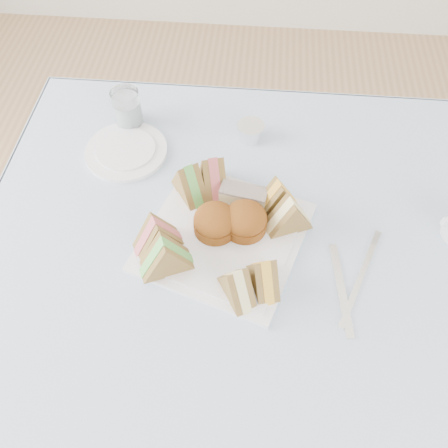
{
  "coord_description": "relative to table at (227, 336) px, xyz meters",
  "views": [
    {
      "loc": [
        0.03,
        -0.47,
        1.53
      ],
      "look_at": [
        -0.01,
        0.05,
        0.8
      ],
      "focal_mm": 38.0,
      "sensor_mm": 36.0,
      "label": 1
    }
  ],
  "objects": [
    {
      "name": "scone_left",
      "position": [
        -0.03,
        0.06,
        0.42
      ],
      "size": [
        0.1,
        0.1,
        0.06
      ],
      "primitive_type": "cylinder",
      "rotation": [
        0.0,
        0.0,
        -0.17
      ],
      "color": "brown",
      "rests_on": "serving_plate"
    },
    {
      "name": "sandwich_br_a",
      "position": [
        0.11,
        0.08,
        0.43
      ],
      "size": [
        0.1,
        0.08,
        0.08
      ],
      "primitive_type": null,
      "rotation": [
        0.0,
        0.0,
        -2.73
      ],
      "color": "olive",
      "rests_on": "serving_plate"
    },
    {
      "name": "scone_right",
      "position": [
        0.03,
        0.07,
        0.42
      ],
      "size": [
        0.09,
        0.09,
        0.06
      ],
      "primitive_type": "cylinder",
      "rotation": [
        0.0,
        0.0,
        0.03
      ],
      "color": "brown",
      "rests_on": "serving_plate"
    },
    {
      "name": "serving_plate",
      "position": [
        -0.01,
        0.05,
        0.38
      ],
      "size": [
        0.37,
        0.37,
        0.01
      ],
      "primitive_type": "cube",
      "rotation": [
        0.0,
        0.0,
        -0.32
      ],
      "color": "white",
      "rests_on": "tablecloth"
    },
    {
      "name": "fork",
      "position": [
        0.24,
        -0.03,
        0.38
      ],
      "size": [
        0.08,
        0.18,
        0.0
      ],
      "primitive_type": "cube",
      "rotation": [
        0.0,
        0.0,
        -0.38
      ],
      "color": "white",
      "rests_on": "tablecloth"
    },
    {
      "name": "tablecloth",
      "position": [
        0.0,
        0.0,
        0.37
      ],
      "size": [
        1.02,
        1.02,
        0.01
      ],
      "primitive_type": "cube",
      "color": "silver",
      "rests_on": "table"
    },
    {
      "name": "table",
      "position": [
        0.0,
        0.0,
        0.0
      ],
      "size": [
        0.9,
        0.9,
        0.74
      ],
      "primitive_type": "cube",
      "color": "brown",
      "rests_on": "floor"
    },
    {
      "name": "sandwich_fr_a",
      "position": [
        0.07,
        -0.05,
        0.43
      ],
      "size": [
        0.07,
        0.1,
        0.08
      ],
      "primitive_type": null,
      "rotation": [
        0.0,
        0.0,
        -1.22
      ],
      "color": "olive",
      "rests_on": "serving_plate"
    },
    {
      "name": "tea_strainer",
      "position": [
        0.02,
        0.33,
        0.39
      ],
      "size": [
        0.07,
        0.07,
        0.03
      ],
      "primitive_type": "cylinder",
      "rotation": [
        0.0,
        0.0,
        0.09
      ],
      "color": "white",
      "rests_on": "tablecloth"
    },
    {
      "name": "water_glass",
      "position": [
        -0.26,
        0.35,
        0.42
      ],
      "size": [
        0.07,
        0.07,
        0.09
      ],
      "primitive_type": "cylinder",
      "rotation": [
        0.0,
        0.0,
        -0.1
      ],
      "color": "white",
      "rests_on": "tablecloth"
    },
    {
      "name": "floor",
      "position": [
        0.0,
        0.0,
        -0.37
      ],
      "size": [
        4.0,
        4.0,
        0.0
      ],
      "primitive_type": "plane",
      "color": "#9E7751",
      "rests_on": "ground"
    },
    {
      "name": "sandwich_bl_a",
      "position": [
        -0.09,
        0.15,
        0.43
      ],
      "size": [
        0.09,
        0.1,
        0.08
      ],
      "primitive_type": null,
      "rotation": [
        0.0,
        0.0,
        2.16
      ],
      "color": "olive",
      "rests_on": "serving_plate"
    },
    {
      "name": "sandwich_bl_b",
      "position": [
        -0.05,
        0.17,
        0.43
      ],
      "size": [
        0.07,
        0.1,
        0.09
      ],
      "primitive_type": null,
      "rotation": [
        0.0,
        0.0,
        1.87
      ],
      "color": "olive",
      "rests_on": "serving_plate"
    },
    {
      "name": "sandwich_fl_b",
      "position": [
        -0.11,
        -0.03,
        0.43
      ],
      "size": [
        0.11,
        0.08,
        0.09
      ],
      "primitive_type": null,
      "rotation": [
        0.0,
        0.0,
        0.41
      ],
      "color": "olive",
      "rests_on": "serving_plate"
    },
    {
      "name": "sandwich_fl_a",
      "position": [
        -0.14,
        0.01,
        0.43
      ],
      "size": [
        0.1,
        0.08,
        0.08
      ],
      "primitive_type": null,
      "rotation": [
        0.0,
        0.0,
        0.53
      ],
      "color": "olive",
      "rests_on": "serving_plate"
    },
    {
      "name": "knife",
      "position": [
        0.21,
        -0.05,
        0.38
      ],
      "size": [
        0.04,
        0.19,
        0.0
      ],
      "primitive_type": "cube",
      "rotation": [
        0.0,
        0.0,
        0.12
      ],
      "color": "white",
      "rests_on": "tablecloth"
    },
    {
      "name": "sandwich_br_b",
      "position": [
        0.09,
        0.13,
        0.43
      ],
      "size": [
        0.1,
        0.07,
        0.08
      ],
      "primitive_type": null,
      "rotation": [
        0.0,
        0.0,
        -2.72
      ],
      "color": "olive",
      "rests_on": "serving_plate"
    },
    {
      "name": "side_plate",
      "position": [
        -0.25,
        0.26,
        0.38
      ],
      "size": [
        0.22,
        0.22,
        0.01
      ],
      "primitive_type": "cylinder",
      "rotation": [
        0.0,
        0.0,
        0.24
      ],
      "color": "white",
      "rests_on": "tablecloth"
    },
    {
      "name": "sandwich_fr_b",
      "position": [
        0.02,
        -0.08,
        0.43
      ],
      "size": [
        0.08,
        0.09,
        0.08
      ],
      "primitive_type": null,
      "rotation": [
        0.0,
        0.0,
        -1.03
      ],
      "color": "olive",
      "rests_on": "serving_plate"
    },
    {
      "name": "pastry_slice",
      "position": [
        0.02,
        0.13,
        0.41
      ],
      "size": [
        0.1,
        0.05,
        0.04
      ],
      "primitive_type": "cube",
      "rotation": [
        0.0,
        0.0,
        -0.18
      ],
      "color": "#BCB485",
      "rests_on": "serving_plate"
    }
  ]
}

